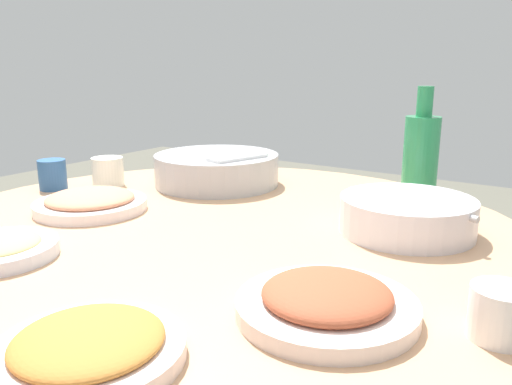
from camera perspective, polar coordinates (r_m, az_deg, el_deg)
round_dining_table at (r=1.03m, az=-5.00°, el=-10.51°), size 1.22×1.22×0.72m
rice_bowl at (r=1.34m, az=-4.37°, el=2.66°), size 0.32×0.32×0.09m
soup_bowl at (r=0.99m, az=16.36°, el=-2.56°), size 0.26×0.25×0.07m
dish_shrimp at (r=1.15m, az=-17.87°, el=-1.00°), size 0.24×0.24×0.04m
dish_stirfry at (r=0.66m, az=7.84°, el=-11.87°), size 0.23×0.23×0.05m
dish_tofu_braise at (r=0.59m, az=-18.02°, el=-15.89°), size 0.21×0.21×0.04m
green_bottle at (r=1.23m, az=17.79°, el=3.98°), size 0.08×0.08×0.26m
tea_cup_near at (r=0.66m, az=25.55°, el=-11.99°), size 0.07×0.07×0.06m
tea_cup_far at (r=1.38m, az=-21.63°, el=1.86°), size 0.07×0.07×0.07m
tea_cup_side at (r=1.37m, az=-16.11°, el=2.23°), size 0.08×0.08×0.07m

